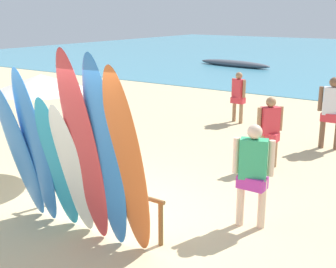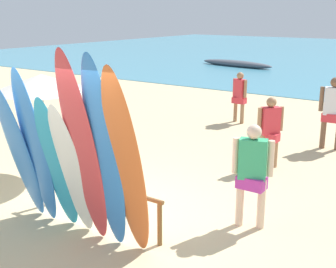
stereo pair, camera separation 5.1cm
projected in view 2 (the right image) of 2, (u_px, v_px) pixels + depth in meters
name	position (u px, v px, depth m)	size (l,w,h in m)	color
surfboard_rack	(97.00, 192.00, 6.79)	(2.47, 0.07, 0.68)	brown
surfboard_blue_0	(20.00, 153.00, 6.74)	(0.49, 0.08, 2.26)	#337AD1
surfboard_blue_1	(35.00, 148.00, 6.55)	(0.46, 0.08, 2.49)	#337AD1
surfboard_teal_2	(57.00, 165.00, 6.43)	(0.50, 0.07, 2.13)	#289EC6
surfboard_white_3	(71.00, 171.00, 6.27)	(0.54, 0.06, 2.06)	white
surfboard_red_4	(83.00, 151.00, 5.92)	(0.53, 0.08, 2.82)	#D13D42
surfboard_blue_5	(105.00, 156.00, 5.77)	(0.49, 0.07, 2.76)	#337AD1
surfboard_orange_6	(126.00, 166.00, 5.61)	(0.53, 0.06, 2.65)	orange
beachgoer_midbeach	(239.00, 94.00, 13.01)	(0.53, 0.32, 1.49)	#9E704C
beachgoer_photographing	(333.00, 108.00, 10.43)	(0.64, 0.31, 1.71)	brown
beachgoer_by_water	(270.00, 128.00, 9.18)	(0.41, 0.44, 1.50)	#9E704C
beachgoer_strolling	(252.00, 169.00, 6.58)	(0.58, 0.32, 1.60)	beige
beach_chair_red	(101.00, 134.00, 10.41)	(0.56, 0.77, 0.80)	#B7B7BC
beach_umbrella	(41.00, 83.00, 8.55)	(1.85, 1.85, 2.02)	silver
distant_boat	(236.00, 64.00, 26.61)	(4.98, 1.60, 0.39)	#4C515B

